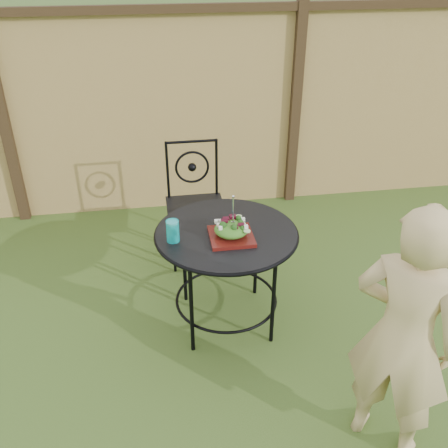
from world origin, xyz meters
The scene contains 9 objects.
ground centered at (0.00, 0.00, 0.00)m, with size 60.00×60.00×0.00m, color #2D4516.
fence centered at (0.00, 2.19, 0.95)m, with size 8.00×0.12×1.90m.
patio_table centered at (0.37, 0.41, 0.59)m, with size 0.92×0.92×0.72m.
patio_chair centered at (0.26, 1.30, 0.50)m, with size 0.46×0.46×0.95m.
diner centered at (1.04, -0.66, 0.71)m, with size 0.52×0.34×1.43m, color tan.
salad_plate centered at (0.39, 0.33, 0.74)m, with size 0.27×0.27×0.02m, color #460A0D.
salad centered at (0.39, 0.33, 0.79)m, with size 0.21×0.21×0.08m, color #235614.
fork centered at (0.40, 0.33, 0.92)m, with size 0.01×0.01×0.18m, color silver.
drinking_glass centered at (0.03, 0.35, 0.79)m, with size 0.08×0.08×0.14m, color #0EA8A8.
Camera 1 is at (-0.06, -2.26, 2.36)m, focal length 40.00 mm.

